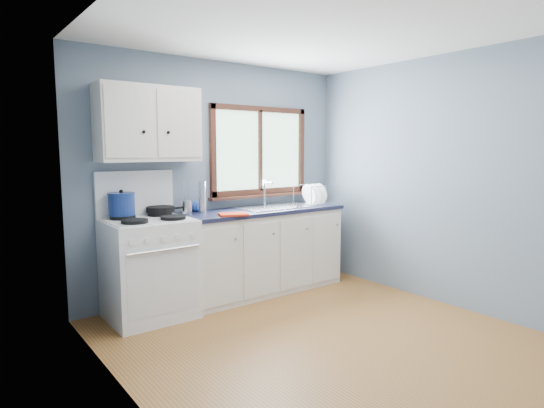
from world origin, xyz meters
TOP-DOWN VIEW (x-y plane):
  - floor at (0.00, 0.00)m, footprint 3.20×3.60m
  - ceiling at (0.00, 0.00)m, footprint 3.20×3.60m
  - wall_back at (0.00, 1.81)m, footprint 3.20×0.02m
  - wall_left at (-1.61, 0.00)m, footprint 0.02×3.60m
  - wall_right at (1.61, 0.00)m, footprint 0.02×3.60m
  - gas_range at (-0.95, 1.47)m, footprint 0.76×0.69m
  - base_cabinets at (0.36, 1.49)m, footprint 1.85×0.60m
  - countertop at (0.36, 1.49)m, footprint 1.89×0.64m
  - sink at (0.54, 1.49)m, footprint 0.84×0.46m
  - window at (0.54, 1.77)m, footprint 1.36×0.10m
  - upper_cabinets at (-0.85, 1.63)m, footprint 0.95×0.35m
  - skillet at (-0.75, 1.62)m, footprint 0.41×0.28m
  - stockpot at (-1.13, 1.63)m, footprint 0.32×0.32m
  - utensil_crock at (-0.48, 1.62)m, footprint 0.14×0.14m
  - thermos at (-0.31, 1.60)m, footprint 0.09×0.09m
  - soap_bottle at (-0.31, 1.68)m, footprint 0.14×0.14m
  - dish_towel at (-0.16, 1.25)m, footprint 0.33×0.28m
  - dish_rack at (1.14, 1.49)m, footprint 0.46×0.35m

SIDE VIEW (x-z plane):
  - floor at x=0.00m, z-range -0.02..0.00m
  - base_cabinets at x=0.36m, z-range -0.03..0.85m
  - gas_range at x=-0.95m, z-range -0.19..1.17m
  - sink at x=0.54m, z-range 0.64..1.08m
  - countertop at x=0.36m, z-range 0.88..0.92m
  - dish_towel at x=-0.16m, z-range 0.92..0.94m
  - dish_rack at x=1.14m, z-range 0.86..1.10m
  - skillet at x=-0.75m, z-range 0.96..1.01m
  - utensil_crock at x=-0.48m, z-range 0.82..1.17m
  - soap_bottle at x=-0.31m, z-range 0.92..1.20m
  - stockpot at x=-1.13m, z-range 0.95..1.19m
  - thermos at x=-0.31m, z-range 0.92..1.24m
  - wall_back at x=0.00m, z-range 0.00..2.50m
  - wall_left at x=-1.61m, z-range 0.00..2.50m
  - wall_right at x=1.61m, z-range 0.00..2.50m
  - window at x=0.54m, z-range 0.96..1.99m
  - upper_cabinets at x=-0.85m, z-range 1.45..2.15m
  - ceiling at x=0.00m, z-range 2.50..2.52m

